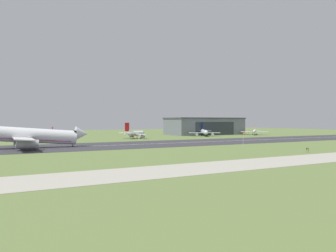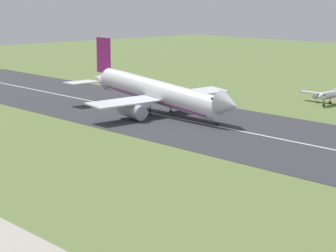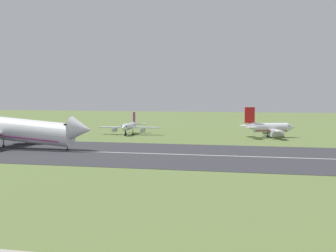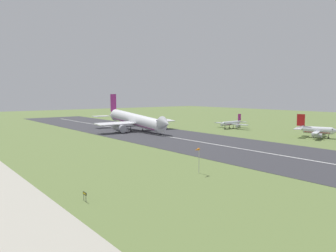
{
  "view_description": "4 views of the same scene",
  "coord_description": "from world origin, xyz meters",
  "views": [
    {
      "loc": [
        -79.67,
        -34.24,
        11.43
      ],
      "look_at": [
        -20.27,
        74.3,
        9.45
      ],
      "focal_mm": 35.0,
      "sensor_mm": 36.0,
      "label": 1
    },
    {
      "loc": [
        60.22,
        -2.65,
        31.47
      ],
      "look_at": [
        -25.3,
        75.46,
        8.11
      ],
      "focal_mm": 70.0,
      "sensor_mm": 36.0,
      "label": 2
    },
    {
      "loc": [
        5.18,
        1.17,
        14.83
      ],
      "look_at": [
        -13.85,
        82.29,
        8.97
      ],
      "focal_mm": 50.0,
      "sensor_mm": 36.0,
      "label": 3
    },
    {
      "loc": [
        74.5,
        20.69,
        19.3
      ],
      "look_at": [
        -9.81,
        86.87,
        8.7
      ],
      "focal_mm": 35.0,
      "sensor_mm": 36.0,
      "label": 4
    }
  ],
  "objects": [
    {
      "name": "runway_strip",
      "position": [
        0.0,
        110.94,
        0.03
      ],
      "size": [
        387.22,
        45.08,
        0.06
      ],
      "primitive_type": "cube",
      "color": "#333338",
      "rests_on": "ground_plane"
    },
    {
      "name": "airplane_parked_far_east",
      "position": [
        2.57,
        160.18,
        3.25
      ],
      "size": [
        19.06,
        20.32,
        10.19
      ],
      "color": "silver",
      "rests_on": "ground_plane"
    },
    {
      "name": "runway_centreline",
      "position": [
        0.0,
        110.94,
        0.07
      ],
      "size": [
        348.49,
        0.7,
        0.01
      ],
      "primitive_type": "cube",
      "color": "silver",
      "rests_on": "runway_strip"
    },
    {
      "name": "airplane_parked_east",
      "position": [
        -46.53,
        160.75,
        2.87
      ],
      "size": [
        21.88,
        17.9,
        7.83
      ],
      "color": "silver",
      "rests_on": "ground_plane"
    },
    {
      "name": "ground_plane",
      "position": [
        0.0,
        55.47,
        0.0
      ],
      "size": [
        627.22,
        627.22,
        0.0
      ],
      "primitive_type": "plane",
      "color": "olive"
    }
  ]
}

